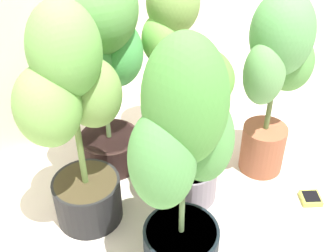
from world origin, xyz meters
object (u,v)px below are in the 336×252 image
Objects in this scene: potted_plant_back_left at (73,114)px; potted_plant_front_left at (182,154)px; potted_plant_back_center at (100,52)px; hygrometer_box at (311,198)px; potted_plant_center at (189,116)px; potted_plant_front_right at (277,71)px; potted_plant_back_right at (170,50)px.

potted_plant_back_left is 1.01× the size of potted_plant_front_left.
potted_plant_back_center reaches higher than hygrometer_box.
potted_plant_center is 0.83× the size of potted_plant_front_right.
potted_plant_back_left is at bearing 137.67° from potted_plant_center.
potted_plant_back_center is 1.04m from hygrometer_box.
potted_plant_center is 0.42m from potted_plant_back_left.
potted_plant_center is 0.40m from potted_plant_front_right.
potted_plant_back_left is (-0.59, 0.01, 0.02)m from potted_plant_back_right.
potted_plant_front_right reaches higher than hygrometer_box.
potted_plant_back_center is 1.02× the size of potted_plant_front_left.
potted_plant_back_center is 8.06× the size of hygrometer_box.
potted_plant_back_left is at bearing 143.71° from potted_plant_front_right.
potted_plant_front_right is 0.68m from potted_plant_back_center.
potted_plant_front_right is 0.55m from hygrometer_box.
hygrometer_box is at bearing -61.27° from potted_plant_center.
potted_plant_front_right is at bearing -36.29° from potted_plant_back_left.
potted_plant_front_left reaches higher than potted_plant_back_right.
hygrometer_box is (0.25, -0.45, -0.40)m from potted_plant_center.
potted_plant_front_left is 7.89× the size of hygrometer_box.
potted_plant_back_right is at bearing -1.34° from potted_plant_back_left.
potted_plant_back_right is 0.46m from potted_plant_front_right.
hygrometer_box is at bearing -93.63° from potted_plant_back_right.
potted_plant_back_center is (-0.34, 0.59, 0.07)m from potted_plant_front_right.
potted_plant_center is 0.33m from potted_plant_front_left.
potted_plant_front_right is 0.92× the size of potted_plant_back_left.
potted_plant_front_right is at bearing -5.54° from potted_plant_front_left.
potted_plant_front_right is 7.31× the size of hygrometer_box.
potted_plant_back_center reaches higher than potted_plant_back_left.
potted_plant_front_left is at bearing -87.65° from potted_plant_back_left.
potted_plant_back_right is 0.91× the size of potted_plant_back_center.
potted_plant_back_left is (-0.30, 0.27, 0.09)m from potted_plant_center.
potted_plant_back_left reaches higher than potted_plant_front_left.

